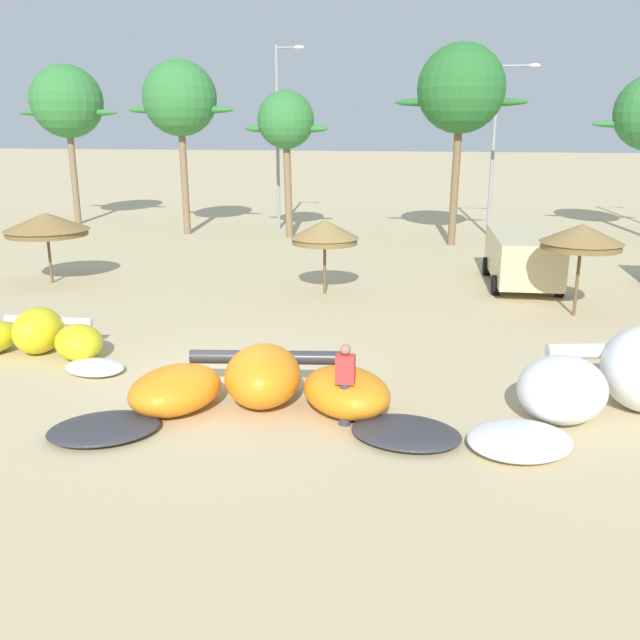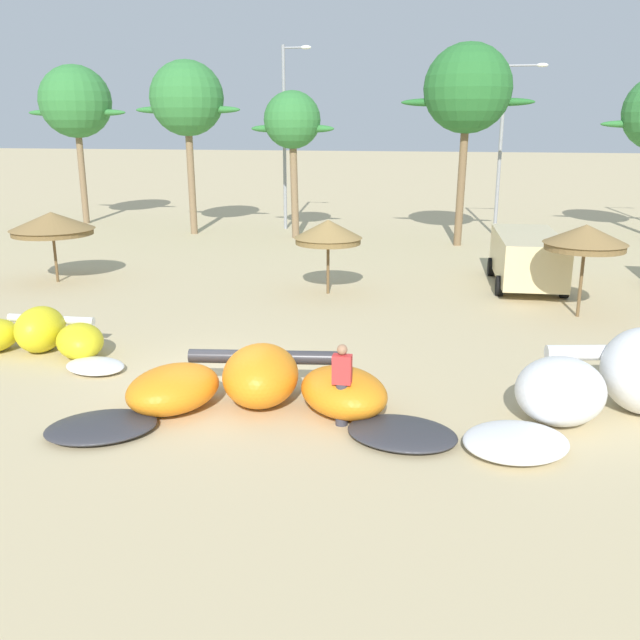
% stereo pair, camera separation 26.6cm
% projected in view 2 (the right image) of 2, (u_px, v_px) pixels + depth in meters
% --- Properties ---
extents(ground_plane, '(260.00, 260.00, 0.00)m').
position_uv_depth(ground_plane, '(218.00, 382.00, 15.51)').
color(ground_plane, '#C6B284').
extents(kite_left, '(5.82, 2.76, 1.16)m').
position_uv_depth(kite_left, '(34.00, 338.00, 17.22)').
color(kite_left, white).
rests_on(kite_left, ground).
extents(kite_left_of_center, '(7.96, 4.27, 1.23)m').
position_uv_depth(kite_left_of_center, '(258.00, 389.00, 13.83)').
color(kite_left_of_center, '#333338').
rests_on(kite_left_of_center, ground).
extents(beach_umbrella_near_van, '(2.96, 2.96, 2.54)m').
position_uv_depth(beach_umbrella_near_van, '(52.00, 223.00, 24.70)').
color(beach_umbrella_near_van, brown).
rests_on(beach_umbrella_near_van, ground).
extents(beach_umbrella_middle, '(2.29, 2.29, 2.51)m').
position_uv_depth(beach_umbrella_middle, '(328.00, 232.00, 22.99)').
color(beach_umbrella_middle, brown).
rests_on(beach_umbrella_middle, ground).
extents(beach_umbrella_near_palms, '(2.41, 2.41, 2.76)m').
position_uv_depth(beach_umbrella_near_palms, '(586.00, 237.00, 20.11)').
color(beach_umbrella_near_palms, brown).
rests_on(beach_umbrella_near_palms, ground).
extents(parked_car_second, '(2.52, 5.29, 1.84)m').
position_uv_depth(parked_car_second, '(527.00, 255.00, 24.46)').
color(parked_car_second, beige).
rests_on(parked_car_second, ground).
extents(person_near_kites, '(0.36, 0.24, 1.62)m').
position_uv_depth(person_near_kites, '(342.00, 385.00, 13.11)').
color(person_near_kites, '#383842').
rests_on(person_near_kites, ground).
extents(palm_leftmost, '(5.87, 3.91, 8.67)m').
position_uv_depth(palm_leftmost, '(75.00, 103.00, 38.18)').
color(palm_leftmost, '#7F6647').
rests_on(palm_leftmost, ground).
extents(palm_left, '(5.52, 3.68, 8.60)m').
position_uv_depth(palm_left, '(187.00, 100.00, 34.43)').
color(palm_left, '#7F6647').
rests_on(palm_left, ground).
extents(palm_left_of_gap, '(4.12, 2.75, 7.10)m').
position_uv_depth(palm_left_of_gap, '(292.00, 122.00, 33.46)').
color(palm_left_of_gap, '#7F6647').
rests_on(palm_left_of_gap, ground).
extents(palm_center_left, '(5.91, 3.94, 9.04)m').
position_uv_depth(palm_center_left, '(468.00, 90.00, 30.89)').
color(palm_center_left, brown).
rests_on(palm_center_left, ground).
extents(lamppost_west, '(1.56, 0.24, 9.42)m').
position_uv_depth(lamppost_west, '(286.00, 130.00, 36.43)').
color(lamppost_west, gray).
rests_on(lamppost_west, ground).
extents(lamppost_west_center, '(2.06, 0.24, 8.40)m').
position_uv_depth(lamppost_west_center, '(505.00, 140.00, 34.47)').
color(lamppost_west_center, gray).
rests_on(lamppost_west_center, ground).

